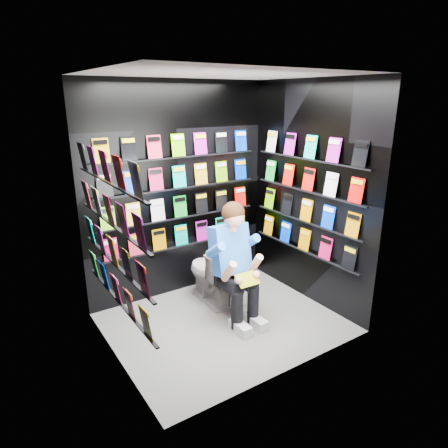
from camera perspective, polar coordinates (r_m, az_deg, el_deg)
floor at (r=4.58m, az=-0.01°, el=-13.90°), size 2.40×2.40×0.00m
ceiling at (r=3.90m, az=-0.01°, el=20.67°), size 2.40×2.40×0.00m
wall_back at (r=4.89m, az=-6.50°, el=4.62°), size 2.40×0.04×2.60m
wall_front at (r=3.30m, az=9.59°, el=-2.04°), size 2.40×0.04×2.60m
wall_left at (r=3.56m, az=-16.36°, el=-1.03°), size 0.04×2.00×2.60m
wall_right at (r=4.79m, az=12.09°, el=4.07°), size 0.04×2.00×2.60m
comics_back at (r=4.86m, az=-6.34°, el=4.61°), size 2.10×0.06×1.37m
comics_left at (r=3.57m, az=-15.91°, el=-0.87°), size 0.06×1.70×1.37m
comics_right at (r=4.77m, az=11.84°, el=4.09°), size 0.06×1.70×1.37m
toilet at (r=4.85m, az=-1.87°, el=-7.03°), size 0.44×0.76×0.73m
longbox at (r=5.01m, az=1.62°, el=-9.19°), size 0.31×0.40×0.26m
longbox_lid at (r=4.94m, az=1.64°, el=-7.69°), size 0.34×0.42×0.03m
reader at (r=4.39m, az=0.68°, el=-3.73°), size 0.57×0.82×1.49m
held_comic at (r=4.22m, az=3.36°, el=-7.88°), size 0.25×0.15×0.10m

